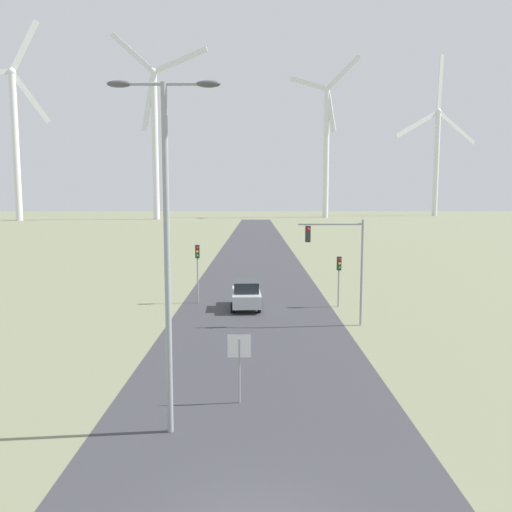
% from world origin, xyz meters
% --- Properties ---
extents(road_surface, '(10.00, 240.00, 0.01)m').
position_xyz_m(road_surface, '(0.00, 48.00, 0.00)').
color(road_surface, '#38383D').
rests_on(road_surface, ground).
extents(streetlamp, '(3.22, 0.32, 10.39)m').
position_xyz_m(streetlamp, '(-2.58, 5.06, 6.48)').
color(streetlamp, '#93999E').
rests_on(streetlamp, ground).
extents(stop_sign_near, '(0.81, 0.07, 2.44)m').
position_xyz_m(stop_sign_near, '(-0.55, 7.22, 1.71)').
color(stop_sign_near, '#93999E').
rests_on(stop_sign_near, ground).
extents(traffic_light_post_near_left, '(0.28, 0.34, 4.00)m').
position_xyz_m(traffic_light_post_near_left, '(-3.95, 24.13, 2.93)').
color(traffic_light_post_near_left, '#93999E').
rests_on(traffic_light_post_near_left, ground).
extents(traffic_light_post_near_right, '(0.28, 0.34, 3.35)m').
position_xyz_m(traffic_light_post_near_right, '(5.47, 22.90, 2.46)').
color(traffic_light_post_near_right, '#93999E').
rests_on(traffic_light_post_near_right, ground).
extents(traffic_light_mast_overhead, '(3.64, 0.35, 5.96)m').
position_xyz_m(traffic_light_mast_overhead, '(4.71, 18.03, 4.17)').
color(traffic_light_mast_overhead, '#93999E').
rests_on(traffic_light_mast_overhead, ground).
extents(car_approaching, '(2.00, 4.18, 1.83)m').
position_xyz_m(car_approaching, '(-0.61, 22.42, 0.91)').
color(car_approaching, '#B7BCC1').
rests_on(car_approaching, ground).
extents(wind_turbine_far_left, '(28.62, 10.96, 66.14)m').
position_xyz_m(wind_turbine_far_left, '(-80.18, 159.80, 29.74)').
color(wind_turbine_far_left, silver).
rests_on(wind_turbine_far_left, ground).
extents(wind_turbine_left, '(35.08, 7.90, 65.64)m').
position_xyz_m(wind_turbine_left, '(-35.71, 170.24, 31.39)').
color(wind_turbine_left, silver).
rests_on(wind_turbine_left, ground).
extents(wind_turbine_center, '(26.00, 14.46, 61.34)m').
position_xyz_m(wind_turbine_center, '(27.72, 190.17, 29.96)').
color(wind_turbine_center, silver).
rests_on(wind_turbine_center, ground).
extents(wind_turbine_right, '(40.06, 15.29, 69.02)m').
position_xyz_m(wind_turbine_right, '(79.13, 212.11, 28.56)').
color(wind_turbine_right, silver).
rests_on(wind_turbine_right, ground).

